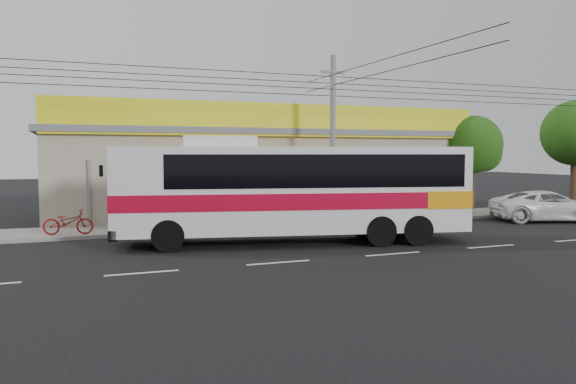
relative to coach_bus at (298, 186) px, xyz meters
name	(u,v)px	position (x,y,z in m)	size (l,w,h in m)	color
ground	(356,243)	(2.03, -0.69, -2.08)	(120.00, 120.00, 0.00)	black
sidewalk	(295,222)	(2.03, 5.31, -2.01)	(30.00, 3.20, 0.15)	slate
lane_markings	(393,254)	(2.03, -3.19, -2.08)	(50.00, 0.12, 0.01)	silver
storefront_building	(258,171)	(2.03, 10.85, 0.22)	(22.60, 9.20, 5.70)	#9F9480
coach_bus	(298,186)	(0.00, 0.00, 0.00)	(12.90, 5.34, 3.89)	silver
motorbike_red	(68,222)	(-7.84, 4.28, -1.44)	(0.65, 1.86, 0.98)	#970B0B
white_car	(548,206)	(13.74, 1.67, -1.35)	(2.44, 5.29, 1.47)	white
utility_pole	(333,85)	(3.59, 4.55, 4.31)	(34.00, 14.00, 7.75)	slate
tree_near	(475,147)	(13.60, 6.85, 1.57)	(3.26, 3.26, 5.40)	#322214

